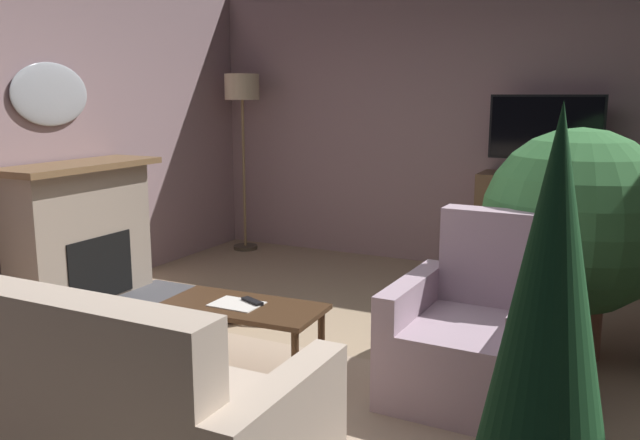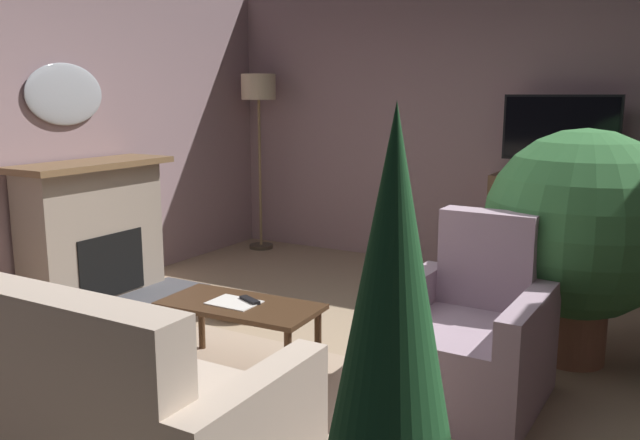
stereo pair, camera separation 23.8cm
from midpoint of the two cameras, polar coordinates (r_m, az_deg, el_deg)
name	(u,v)px [view 1 (the left image)]	position (r m, az deg, el deg)	size (l,w,h in m)	color
ground_plane	(320,379)	(4.15, -1.71, -13.62)	(5.86, 6.58, 0.04)	tan
wall_back	(459,123)	(6.62, 10.95, 8.27)	(5.86, 0.10, 2.85)	gray
wall_left	(2,132)	(5.58, -27.01, 6.86)	(0.10, 6.58, 2.85)	gray
rug_central	(270,413)	(3.71, -6.24, -16.34)	(2.32, 1.79, 0.01)	tan
fireplace	(83,238)	(5.70, -21.00, -1.47)	(0.87, 1.40, 1.17)	#4C4C51
wall_mirror_oval	(51,94)	(5.77, -23.48, 9.98)	(0.06, 0.76, 0.50)	#B2B7BF
tv_cabinet	(540,232)	(6.20, 17.51, -1.02)	(1.11, 0.49, 1.00)	#4A3523
television	(545,133)	(6.04, 17.91, 7.21)	(0.96, 0.20, 0.70)	black
coffee_table	(243,314)	(4.06, -8.39, -8.08)	(1.00, 0.52, 0.45)	#422B19
tv_remote	(252,301)	(4.06, -7.59, -7.04)	(0.17, 0.05, 0.02)	black
folded_newspaper	(237,304)	(4.05, -8.94, -7.23)	(0.30, 0.22, 0.01)	silver
sofa_floral	(97,412)	(3.22, -20.93, -15.33)	(1.96, 0.88, 0.95)	#C6B29E
armchair_angled_to_table	(472,339)	(3.86, 11.33, -10.11)	(0.84, 0.93, 1.03)	#AD93A3
potted_plant_leafy_by_curtain	(576,225)	(4.46, 19.92, -0.44)	(1.20, 1.20, 1.50)	#99664C
cat	(225,307)	(5.08, -9.56, -7.47)	(0.67, 0.29, 0.24)	#937A5B
floor_lamp	(242,101)	(7.20, -7.72, 10.18)	(0.37, 0.37, 1.91)	#4C4233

